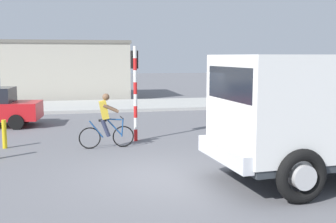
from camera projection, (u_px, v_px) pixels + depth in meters
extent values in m
plane|color=slate|center=(164.00, 173.00, 10.40)|extent=(120.00, 120.00, 0.00)
cube|color=#ADADA8|center=(114.00, 105.00, 24.00)|extent=(80.00, 5.00, 0.16)
cube|color=white|center=(332.00, 103.00, 9.70)|extent=(5.37, 2.89, 2.20)
cube|color=#2D3338|center=(329.00, 153.00, 9.86)|extent=(5.27, 2.83, 0.16)
cube|color=silver|center=(223.00, 153.00, 9.07)|extent=(0.42, 2.39, 0.36)
cube|color=black|center=(231.00, 83.00, 8.92)|extent=(0.28, 2.13, 0.70)
torus|color=black|center=(302.00, 176.00, 8.19)|extent=(1.12, 0.32, 1.10)
cylinder|color=beige|center=(302.00, 176.00, 8.19)|extent=(0.52, 0.34, 0.50)
torus|color=black|center=(242.00, 149.00, 10.63)|extent=(1.12, 0.32, 1.10)
cylinder|color=beige|center=(242.00, 149.00, 10.63)|extent=(0.52, 0.34, 0.50)
torus|color=black|center=(123.00, 136.00, 13.37)|extent=(0.68, 0.07, 0.68)
torus|color=black|center=(90.00, 138.00, 13.11)|extent=(0.68, 0.07, 0.68)
cylinder|color=#1E4C8C|center=(112.00, 119.00, 13.21)|extent=(0.60, 0.07, 0.09)
cylinder|color=#1E4C8C|center=(114.00, 127.00, 13.26)|extent=(0.51, 0.06, 0.57)
cylinder|color=#1E4C8C|center=(96.00, 129.00, 13.12)|extent=(0.44, 0.06, 0.57)
cylinder|color=#1E4C8C|center=(122.00, 127.00, 13.32)|extent=(0.10, 0.05, 0.59)
cylinder|color=black|center=(121.00, 117.00, 13.28)|extent=(0.05, 0.50, 0.03)
cube|color=black|center=(103.00, 120.00, 13.14)|extent=(0.24, 0.13, 0.06)
cube|color=gold|center=(104.00, 110.00, 13.11)|extent=(0.31, 0.33, 0.59)
sphere|color=brown|center=(106.00, 97.00, 13.07)|extent=(0.22, 0.22, 0.22)
cylinder|color=#2D334C|center=(105.00, 127.00, 13.28)|extent=(0.31, 0.13, 0.57)
cylinder|color=brown|center=(110.00, 107.00, 13.30)|extent=(0.49, 0.11, 0.29)
cylinder|color=#2D334C|center=(106.00, 128.00, 13.09)|extent=(0.31, 0.13, 0.57)
cylinder|color=brown|center=(111.00, 109.00, 13.00)|extent=(0.49, 0.11, 0.29)
cylinder|color=red|center=(136.00, 135.00, 14.36)|extent=(0.12, 0.12, 0.40)
cylinder|color=white|center=(136.00, 123.00, 14.30)|extent=(0.12, 0.12, 0.40)
cylinder|color=red|center=(136.00, 112.00, 14.25)|extent=(0.12, 0.12, 0.40)
cylinder|color=white|center=(135.00, 100.00, 14.20)|extent=(0.12, 0.12, 0.40)
cylinder|color=red|center=(135.00, 88.00, 14.15)|extent=(0.12, 0.12, 0.40)
cylinder|color=white|center=(135.00, 76.00, 14.09)|extent=(0.12, 0.12, 0.40)
cylinder|color=red|center=(135.00, 64.00, 14.04)|extent=(0.12, 0.12, 0.40)
cylinder|color=white|center=(135.00, 52.00, 13.99)|extent=(0.12, 0.12, 0.40)
cube|color=black|center=(134.00, 60.00, 14.20)|extent=(0.24, 0.20, 0.60)
sphere|color=green|center=(134.00, 60.00, 14.31)|extent=(0.14, 0.14, 0.14)
cylinder|color=black|center=(26.00, 116.00, 18.21)|extent=(0.62, 0.24, 0.60)
cylinder|color=black|center=(16.00, 122.00, 16.54)|extent=(0.62, 0.24, 0.60)
cylinder|color=#2D334C|center=(222.00, 106.00, 20.68)|extent=(0.22, 0.22, 0.85)
cube|color=#D13838|center=(222.00, 92.00, 20.58)|extent=(0.34, 0.22, 0.56)
sphere|color=brown|center=(222.00, 84.00, 20.53)|extent=(0.20, 0.20, 0.20)
cylinder|color=gold|center=(4.00, 134.00, 13.17)|extent=(0.14, 0.14, 0.90)
cube|color=#B2AD9E|center=(68.00, 71.00, 29.21)|extent=(7.93, 6.03, 3.67)
cube|color=slate|center=(67.00, 43.00, 28.96)|extent=(8.08, 6.15, 0.20)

